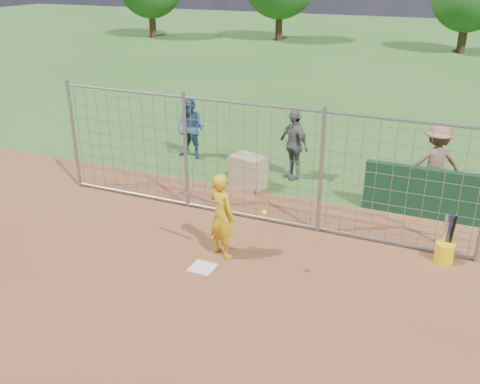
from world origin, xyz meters
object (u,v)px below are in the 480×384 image
at_px(bystander_a, 191,128).
at_px(equipment_bin, 248,172).
at_px(bucket_with_bats, 445,250).
at_px(bystander_b, 294,144).
at_px(batter, 222,215).
at_px(bystander_c, 435,164).

height_order(bystander_a, equipment_bin, bystander_a).
xyz_separation_m(bystander_a, equipment_bin, (2.28, -1.35, -0.45)).
xyz_separation_m(bystander_a, bucket_with_bats, (6.94, -3.19, -0.60)).
height_order(bystander_b, bucket_with_bats, bystander_b).
height_order(bystander_a, bucket_with_bats, bystander_a).
distance_m(batter, bystander_c, 5.28).
bearing_deg(bystander_c, bucket_with_bats, 85.66).
bearing_deg(bystander_a, bystander_b, -1.72).
bearing_deg(bystander_c, equipment_bin, -3.02).
bearing_deg(bystander_b, equipment_bin, -92.23).
bearing_deg(batter, bucket_with_bats, -135.29).
bearing_deg(bystander_b, bystander_c, 31.44).
height_order(bystander_b, bystander_c, bystander_c).
bearing_deg(equipment_bin, bystander_b, 69.18).
xyz_separation_m(batter, bystander_c, (3.35, 4.08, 0.12)).
bearing_deg(equipment_bin, bystander_c, 27.73).
height_order(bystander_c, bucket_with_bats, bystander_c).
xyz_separation_m(bystander_b, bystander_c, (3.38, -0.20, 0.05)).
bearing_deg(bystander_c, bystander_b, -17.91).
bearing_deg(bucket_with_bats, equipment_bin, 158.38).
relative_size(bystander_a, equipment_bin, 2.12).
xyz_separation_m(bystander_c, equipment_bin, (-4.17, -0.85, -0.54)).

